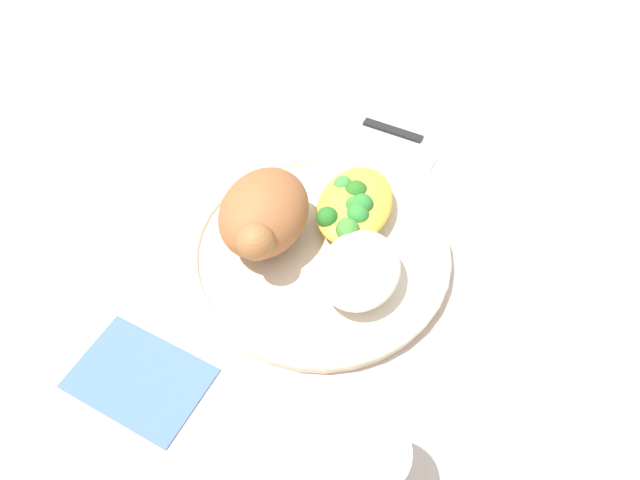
% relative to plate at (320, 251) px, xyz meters
% --- Properties ---
extents(ground_plane, '(2.00, 2.00, 0.00)m').
position_rel_plate_xyz_m(ground_plane, '(0.00, 0.00, -0.01)').
color(ground_plane, '#C7B09E').
extents(plate, '(0.28, 0.28, 0.02)m').
position_rel_plate_xyz_m(plate, '(0.00, 0.00, 0.00)').
color(plate, beige).
rests_on(plate, ground_plane).
extents(roasted_chicken, '(0.12, 0.09, 0.07)m').
position_rel_plate_xyz_m(roasted_chicken, '(0.01, -0.06, 0.05)').
color(roasted_chicken, '#95572F').
rests_on(roasted_chicken, plate).
extents(rice_pile, '(0.10, 0.08, 0.04)m').
position_rel_plate_xyz_m(rice_pile, '(0.03, 0.05, 0.03)').
color(rice_pile, silver).
rests_on(rice_pile, plate).
extents(mac_cheese_with_broccoli, '(0.11, 0.08, 0.04)m').
position_rel_plate_xyz_m(mac_cheese_with_broccoli, '(-0.05, 0.02, 0.03)').
color(mac_cheese_with_broccoli, gold).
rests_on(mac_cheese_with_broccoli, plate).
extents(fork, '(0.03, 0.14, 0.01)m').
position_rel_plate_xyz_m(fork, '(-0.19, 0.02, -0.01)').
color(fork, '#B2B2B7').
rests_on(fork, ground_plane).
extents(knife, '(0.04, 0.19, 0.01)m').
position_rel_plate_xyz_m(knife, '(-0.22, 0.06, -0.01)').
color(knife, black).
rests_on(knife, ground_plane).
extents(water_glass, '(0.06, 0.06, 0.09)m').
position_rel_plate_xyz_m(water_glass, '(0.21, 0.12, 0.03)').
color(water_glass, silver).
rests_on(water_glass, ground_plane).
extents(napkin, '(0.10, 0.13, 0.00)m').
position_rel_plate_xyz_m(napkin, '(0.19, -0.11, -0.01)').
color(napkin, '#47669E').
rests_on(napkin, ground_plane).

